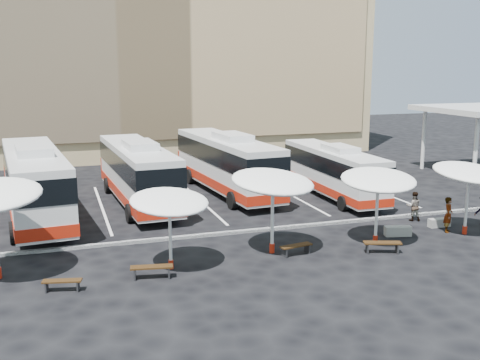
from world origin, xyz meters
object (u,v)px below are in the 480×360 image
object	(u,v)px
sunshade_1	(169,202)
conc_bench_1	(439,223)
passenger_0	(448,215)
sunshade_2	(273,182)
wood_bench_3	(382,245)
wood_bench_2	(296,247)
bus_1	(137,171)
wood_bench_1	(152,269)
conc_bench_0	(398,231)
bus_2	(226,162)
wood_bench_0	(62,283)
sunshade_4	(469,173)
sunshade_3	(378,180)
passenger_1	(414,206)
bus_3	(333,170)
bus_0	(34,180)

from	to	relation	value
sunshade_1	conc_bench_1	size ratio (longest dim) A/B	3.41
passenger_0	sunshade_2	bearing A→B (deg)	133.54
wood_bench_3	passenger_0	distance (m)	5.29
wood_bench_2	passenger_0	xyz separation A→B (m)	(8.73, 0.84, 0.55)
wood_bench_2	sunshade_2	bearing A→B (deg)	145.77
bus_1	wood_bench_1	bearing A→B (deg)	-99.25
sunshade_1	conc_bench_0	size ratio (longest dim) A/B	3.10
bus_2	conc_bench_1	distance (m)	14.07
wood_bench_0	sunshade_4	bearing A→B (deg)	3.91
conc_bench_0	bus_2	bearing A→B (deg)	113.65
sunshade_1	sunshade_2	world-z (taller)	sunshade_2
sunshade_3	wood_bench_1	world-z (taller)	sunshade_3
passenger_0	passenger_1	distance (m)	2.38
sunshade_3	conc_bench_1	world-z (taller)	sunshade_3
bus_2	wood_bench_1	world-z (taller)	bus_2
bus_3	passenger_1	world-z (taller)	bus_3
bus_2	sunshade_4	world-z (taller)	bus_2
conc_bench_1	passenger_0	bearing A→B (deg)	-102.72
wood_bench_0	bus_2	bearing A→B (deg)	52.81
bus_3	wood_bench_0	world-z (taller)	bus_3
bus_2	sunshade_2	world-z (taller)	bus_2
sunshade_3	wood_bench_3	xyz separation A→B (m)	(-0.43, -1.28, -2.68)
wood_bench_0	wood_bench_2	world-z (taller)	wood_bench_2
bus_1	bus_2	size ratio (longest dim) A/B	0.97
sunshade_4	wood_bench_0	bearing A→B (deg)	-176.09
bus_0	sunshade_3	size ratio (longest dim) A/B	3.16
sunshade_2	conc_bench_1	bearing A→B (deg)	6.66
bus_2	bus_1	bearing A→B (deg)	-173.71
conc_bench_0	passenger_0	world-z (taller)	passenger_0
sunshade_4	sunshade_2	bearing A→B (deg)	178.07
wood_bench_1	conc_bench_1	bearing A→B (deg)	9.40
bus_1	wood_bench_0	size ratio (longest dim) A/B	8.51
sunshade_1	wood_bench_0	xyz separation A→B (m)	(-4.32, -1.08, -2.52)
sunshade_4	wood_bench_3	bearing A→B (deg)	-167.29
bus_2	sunshade_1	xyz separation A→B (m)	(-6.35, -13.00, 0.78)
wood_bench_2	bus_1	bearing A→B (deg)	114.11
sunshade_3	conc_bench_0	xyz separation A→B (m)	(1.74, 0.76, -2.84)
wood_bench_1	wood_bench_0	bearing A→B (deg)	-175.92
bus_3	wood_bench_1	bearing A→B (deg)	-141.06
wood_bench_2	conc_bench_1	bearing A→B (deg)	11.18
bus_1	passenger_0	bearing A→B (deg)	-41.54
conc_bench_0	passenger_1	xyz separation A→B (m)	(2.41, 2.13, 0.56)
conc_bench_1	passenger_0	size ratio (longest dim) A/B	0.65
sunshade_3	wood_bench_3	bearing A→B (deg)	-108.74
sunshade_2	wood_bench_3	xyz separation A→B (m)	(4.69, -1.59, -2.87)
conc_bench_0	bus_1	bearing A→B (deg)	136.27
sunshade_3	conc_bench_1	distance (m)	5.71
bus_0	wood_bench_3	distance (m)	18.68
bus_1	conc_bench_1	size ratio (longest dim) A/B	10.72
bus_2	sunshade_3	world-z (taller)	bus_2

